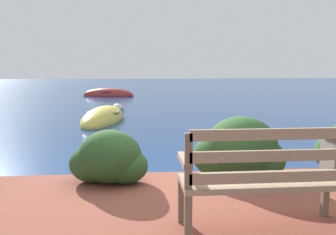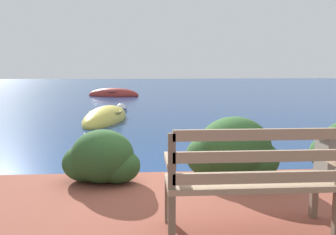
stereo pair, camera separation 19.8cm
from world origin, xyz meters
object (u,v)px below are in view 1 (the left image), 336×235
at_px(rowboat_mid, 108,95).
at_px(mooring_buoy, 118,109).
at_px(park_bench, 265,177).
at_px(rowboat_nearest, 103,119).

distance_m(rowboat_mid, mooring_buoy, 6.44).
xyz_separation_m(rowboat_mid, mooring_buoy, (0.75, -6.39, 0.00)).
xyz_separation_m(park_bench, rowboat_mid, (-2.42, 16.87, -0.64)).
distance_m(rowboat_nearest, rowboat_mid, 8.91).
bearing_deg(park_bench, rowboat_mid, 100.65).
height_order(rowboat_nearest, mooring_buoy, rowboat_nearest).
bearing_deg(rowboat_mid, rowboat_nearest, 105.36).
bearing_deg(rowboat_nearest, mooring_buoy, 4.94).
bearing_deg(rowboat_mid, mooring_buoy, 109.26).
height_order(park_bench, rowboat_nearest, park_bench).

